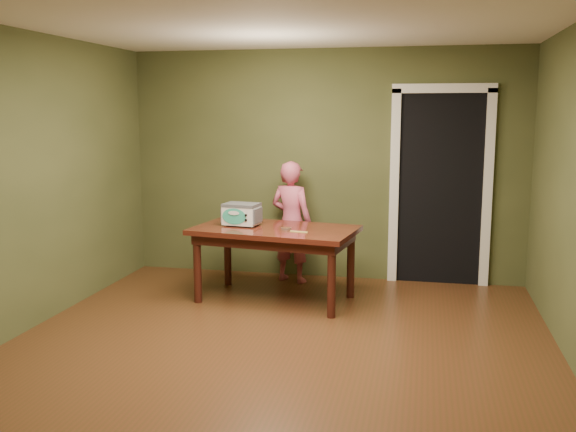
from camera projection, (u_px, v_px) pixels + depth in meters
The scene contains 8 objects.
floor at pixel (274, 354), 5.10m from camera, with size 5.00×5.00×0.00m, color #502A16.
room_shell at pixel (273, 138), 4.82m from camera, with size 4.52×5.02×2.61m.
doorway at pixel (440, 186), 7.34m from camera, with size 1.10×0.66×2.25m.
dining_table at pixel (275, 237), 6.46m from camera, with size 1.71×1.12×0.75m.
toy_oven at pixel (241, 214), 6.55m from camera, with size 0.40×0.29×0.23m.
baking_pan at pixel (286, 229), 6.33m from camera, with size 0.10×0.10×0.02m.
spatula at pixel (299, 232), 6.21m from camera, with size 0.18×0.03×0.01m, color #CEC459.
child at pixel (291, 222), 7.18m from camera, with size 0.50×0.33×1.36m, color #C9526E.
Camera 1 is at (1.12, -4.72, 1.92)m, focal length 40.00 mm.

